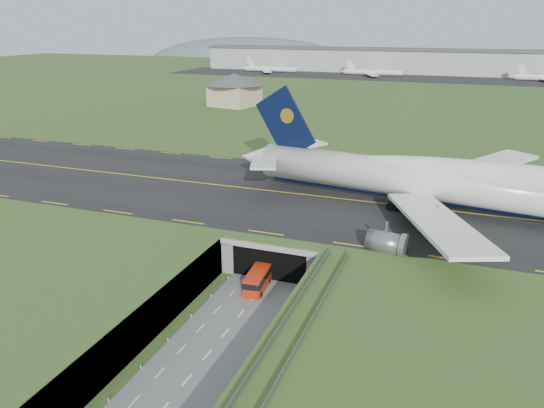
% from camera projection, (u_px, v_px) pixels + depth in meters
% --- Properties ---
extents(ground, '(900.00, 900.00, 0.00)m').
position_uv_depth(ground, '(249.00, 305.00, 75.12)').
color(ground, '#385321').
rests_on(ground, ground).
extents(airfield_deck, '(800.00, 800.00, 6.00)m').
position_uv_depth(airfield_deck, '(249.00, 286.00, 74.14)').
color(airfield_deck, gray).
rests_on(airfield_deck, ground).
extents(trench_road, '(12.00, 75.00, 0.20)m').
position_uv_depth(trench_road, '(227.00, 332.00, 68.44)').
color(trench_road, slate).
rests_on(trench_road, ground).
extents(taxiway, '(800.00, 44.00, 0.18)m').
position_uv_depth(taxiway, '(314.00, 196.00, 102.38)').
color(taxiway, black).
rests_on(taxiway, airfield_deck).
extents(tunnel_portal, '(17.00, 22.30, 6.00)m').
position_uv_depth(tunnel_portal, '(287.00, 240.00, 88.85)').
color(tunnel_portal, gray).
rests_on(tunnel_portal, ground).
extents(guideway, '(3.00, 53.00, 7.05)m').
position_uv_depth(guideway, '(276.00, 368.00, 52.84)').
color(guideway, '#A8A8A3').
rests_on(guideway, ground).
extents(jumbo_jet, '(100.28, 62.97, 21.05)m').
position_uv_depth(jumbo_jet, '(491.00, 188.00, 88.69)').
color(jumbo_jet, white).
rests_on(jumbo_jet, ground).
extents(shuttle_tram, '(3.21, 7.12, 2.84)m').
position_uv_depth(shuttle_tram, '(257.00, 280.00, 78.87)').
color(shuttle_tram, red).
rests_on(shuttle_tram, ground).
extents(service_building, '(27.63, 27.63, 12.73)m').
position_uv_depth(service_building, '(234.00, 87.00, 209.06)').
color(service_building, '#C7B290').
rests_on(service_building, ground).
extents(cargo_terminal, '(320.00, 67.00, 15.60)m').
position_uv_depth(cargo_terminal, '(430.00, 61.00, 336.04)').
color(cargo_terminal, '#B2B2B2').
rests_on(cargo_terminal, ground).
extents(distant_hills, '(700.00, 91.00, 60.00)m').
position_uv_depth(distant_hills, '(522.00, 75.00, 436.50)').
color(distant_hills, '#52635F').
rests_on(distant_hills, ground).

